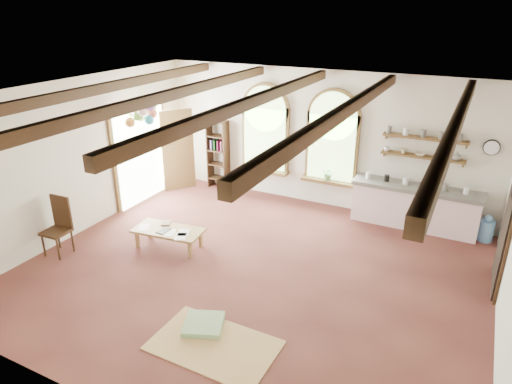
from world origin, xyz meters
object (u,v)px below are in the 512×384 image
Objects in this scene: side_chair at (58,238)px; balloon_cluster at (141,112)px; coffee_table at (168,231)px; kitchen_counter at (414,206)px.

balloon_cluster reaches higher than side_chair.
side_chair is at bearing -146.69° from coffee_table.
kitchen_counter is 7.35m from side_chair.
balloon_cluster is at bearing 140.18° from coffee_table.
coffee_table is 1.26× the size of balloon_cluster.
coffee_table is (-4.20, -3.15, -0.13)m from kitchen_counter.
balloon_cluster is (0.25, 2.41, 2.02)m from side_chair.
side_chair is (-5.95, -4.31, -0.14)m from kitchen_counter.
side_chair is at bearing -144.11° from kitchen_counter.
kitchen_counter is 1.86× the size of coffee_table.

